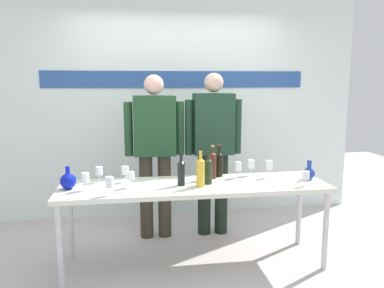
{
  "coord_description": "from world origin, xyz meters",
  "views": [
    {
      "loc": [
        -0.52,
        -3.3,
        1.68
      ],
      "look_at": [
        0.0,
        0.15,
        1.1
      ],
      "focal_mm": 35.95,
      "sensor_mm": 36.0,
      "label": 1
    }
  ],
  "objects": [
    {
      "name": "wine_bottle_2",
      "position": [
        0.28,
        0.25,
        0.89
      ],
      "size": [
        0.07,
        0.07,
        0.32
      ],
      "color": "black",
      "rests_on": "display_table"
    },
    {
      "name": "wine_glass_right_3",
      "position": [
        0.45,
        0.17,
        0.87
      ],
      "size": [
        0.06,
        0.06,
        0.15
      ],
      "color": "white",
      "rests_on": "display_table"
    },
    {
      "name": "ground_plane",
      "position": [
        0.0,
        0.0,
        0.0
      ],
      "size": [
        10.0,
        10.0,
        0.0
      ],
      "primitive_type": "plane",
      "color": "#BCB3B1"
    },
    {
      "name": "presenter_left",
      "position": [
        -0.31,
        0.7,
        1.01
      ],
      "size": [
        0.63,
        0.22,
        1.74
      ],
      "color": "#342F25",
      "rests_on": "ground"
    },
    {
      "name": "wine_glass_left_1",
      "position": [
        -0.73,
        -0.24,
        0.87
      ],
      "size": [
        0.07,
        0.07,
        0.16
      ],
      "color": "white",
      "rests_on": "display_table"
    },
    {
      "name": "decanter_blue_right",
      "position": [
        1.09,
        0.01,
        0.83
      ],
      "size": [
        0.11,
        0.11,
        0.18
      ],
      "color": "navy",
      "rests_on": "display_table"
    },
    {
      "name": "decanter_blue_left",
      "position": [
        -1.09,
        0.01,
        0.84
      ],
      "size": [
        0.14,
        0.14,
        0.2
      ],
      "color": "#0D1BB9",
      "rests_on": "display_table"
    },
    {
      "name": "wine_glass_right_0",
      "position": [
        0.74,
        0.13,
        0.88
      ],
      "size": [
        0.07,
        0.07,
        0.17
      ],
      "color": "white",
      "rests_on": "display_table"
    },
    {
      "name": "wine_glass_left_0",
      "position": [
        -0.62,
        0.17,
        0.87
      ],
      "size": [
        0.07,
        0.07,
        0.15
      ],
      "color": "white",
      "rests_on": "display_table"
    },
    {
      "name": "wine_glass_left_2",
      "position": [
        -0.94,
        -0.06,
        0.87
      ],
      "size": [
        0.07,
        0.07,
        0.15
      ],
      "color": "white",
      "rests_on": "display_table"
    },
    {
      "name": "presenter_right",
      "position": [
        0.31,
        0.7,
        1.01
      ],
      "size": [
        0.61,
        0.22,
        1.76
      ],
      "color": "black",
      "rests_on": "ground"
    },
    {
      "name": "wine_bottle_0",
      "position": [
        -0.12,
        -0.02,
        0.89
      ],
      "size": [
        0.07,
        0.07,
        0.29
      ],
      "color": "black",
      "rests_on": "display_table"
    },
    {
      "name": "wine_glass_left_3",
      "position": [
        -0.57,
        -0.03,
        0.87
      ],
      "size": [
        0.07,
        0.07,
        0.14
      ],
      "color": "white",
      "rests_on": "display_table"
    },
    {
      "name": "wine_bottle_1",
      "position": [
        0.2,
        0.18,
        0.9
      ],
      "size": [
        0.07,
        0.07,
        0.32
      ],
      "color": "#47261B",
      "rests_on": "display_table"
    },
    {
      "name": "back_wall",
      "position": [
        0.0,
        1.46,
        1.5
      ],
      "size": [
        4.55,
        0.11,
        3.0
      ],
      "color": "white",
      "rests_on": "ground"
    },
    {
      "name": "wine_glass_right_2",
      "position": [
        0.6,
        0.24,
        0.87
      ],
      "size": [
        0.07,
        0.07,
        0.15
      ],
      "color": "white",
      "rests_on": "display_table"
    },
    {
      "name": "wine_bottle_3",
      "position": [
        0.13,
        -0.01,
        0.89
      ],
      "size": [
        0.07,
        0.07,
        0.29
      ],
      "color": "#21301A",
      "rests_on": "display_table"
    },
    {
      "name": "wine_glass_right_1",
      "position": [
        0.95,
        -0.21,
        0.86
      ],
      "size": [
        0.07,
        0.07,
        0.13
      ],
      "color": "white",
      "rests_on": "display_table"
    },
    {
      "name": "wine_glass_left_4",
      "position": [
        -0.85,
        0.2,
        0.87
      ],
      "size": [
        0.06,
        0.06,
        0.15
      ],
      "color": "white",
      "rests_on": "display_table"
    },
    {
      "name": "display_table",
      "position": [
        0.0,
        0.0,
        0.7
      ],
      "size": [
        2.39,
        0.66,
        0.76
      ],
      "color": "silver",
      "rests_on": "ground"
    },
    {
      "name": "wine_bottle_4",
      "position": [
        0.04,
        -0.09,
        0.9
      ],
      "size": [
        0.07,
        0.07,
        0.32
      ],
      "color": "gold",
      "rests_on": "display_table"
    }
  ]
}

